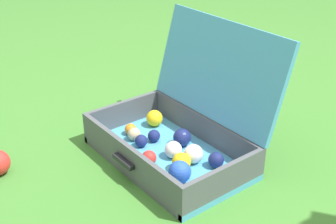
% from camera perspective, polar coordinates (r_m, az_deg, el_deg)
% --- Properties ---
extents(ground_plane, '(16.00, 16.00, 0.00)m').
position_cam_1_polar(ground_plane, '(1.65, -0.29, -7.07)').
color(ground_plane, '#3D7A2D').
extents(open_suitcase, '(0.61, 0.50, 0.48)m').
position_cam_1_polar(open_suitcase, '(1.67, 1.70, -2.23)').
color(open_suitcase, '#4799C6').
rests_on(open_suitcase, ground).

